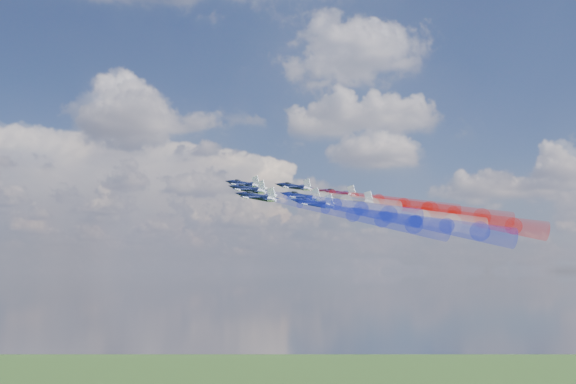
{
  "coord_description": "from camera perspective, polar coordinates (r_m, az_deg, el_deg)",
  "views": [
    {
      "loc": [
        -9.87,
        -190.01,
        128.33
      ],
      "look_at": [
        -4.46,
        -17.33,
        149.7
      ],
      "focal_mm": 40.1,
      "sensor_mm": 36.0,
      "label": 1
    }
  ],
  "objects": [
    {
      "name": "trail_lead",
      "position": [
        166.95,
        3.12,
        -0.47
      ],
      "size": [
        36.73,
        31.75,
        14.14
      ],
      "primitive_type": null,
      "rotation": [
        0.21,
        -0.15,
        0.86
      ],
      "color": "white"
    },
    {
      "name": "trail_inner_right",
      "position": [
        169.56,
        8.02,
        -0.73
      ],
      "size": [
        36.73,
        31.75,
        14.14
      ],
      "primitive_type": null,
      "rotation": [
        0.21,
        -0.15,
        0.86
      ],
      "color": "red"
    },
    {
      "name": "jet_inner_left",
      "position": [
        170.42,
        -3.56,
        0.25
      ],
      "size": [
        17.81,
        17.63,
        8.05
      ],
      "primitive_type": null,
      "rotation": [
        0.21,
        -0.15,
        0.86
      ],
      "color": "black"
    },
    {
      "name": "trail_rear_left",
      "position": [
        145.05,
        11.24,
        -2.55
      ],
      "size": [
        36.73,
        31.75,
        14.14
      ],
      "primitive_type": null,
      "rotation": [
        0.21,
        -0.15,
        0.86
      ],
      "color": "#1927D5"
    },
    {
      "name": "jet_inner_right",
      "position": [
        185.14,
        0.54,
        0.46
      ],
      "size": [
        17.81,
        17.63,
        8.05
      ],
      "primitive_type": null,
      "rotation": [
        0.21,
        -0.15,
        0.86
      ],
      "color": "black"
    },
    {
      "name": "jet_lead",
      "position": [
        184.4,
        -3.98,
        0.71
      ],
      "size": [
        17.81,
        17.63,
        8.05
      ],
      "primitive_type": null,
      "rotation": [
        0.21,
        -0.15,
        0.86
      ],
      "color": "black"
    },
    {
      "name": "trail_outer_left",
      "position": [
        140.79,
        5.8,
        -1.97
      ],
      "size": [
        36.73,
        31.75,
        14.14
      ],
      "primitive_type": null,
      "rotation": [
        0.21,
        -0.15,
        0.86
      ],
      "color": "#1927D5"
    },
    {
      "name": "jet_rear_left",
      "position": [
        159.52,
        2.28,
        -1.01
      ],
      "size": [
        17.81,
        17.63,
        8.05
      ],
      "primitive_type": null,
      "rotation": [
        0.21,
        -0.15,
        0.86
      ],
      "color": "black"
    },
    {
      "name": "jet_outer_left",
      "position": [
        157.42,
        -2.8,
        -0.43
      ],
      "size": [
        17.81,
        17.63,
        8.05
      ],
      "primitive_type": null,
      "rotation": [
        0.21,
        -0.15,
        0.86
      ],
      "color": "black"
    },
    {
      "name": "jet_outer_right",
      "position": [
        183.91,
        4.42,
        -0.11
      ],
      "size": [
        17.81,
        17.63,
        8.05
      ],
      "primitive_type": null,
      "rotation": [
        0.21,
        -0.15,
        0.86
      ],
      "color": "black"
    },
    {
      "name": "trail_rear_right",
      "position": [
        158.13,
        14.36,
        -2.06
      ],
      "size": [
        36.73,
        31.75,
        14.14
      ],
      "primitive_type": null,
      "rotation": [
        0.21,
        -0.15,
        0.86
      ],
      "color": "red"
    },
    {
      "name": "trail_inner_left",
      "position": [
        153.29,
        4.24,
        -1.08
      ],
      "size": [
        36.73,
        31.75,
        14.14
      ],
      "primitive_type": null,
      "rotation": [
        0.21,
        -0.15,
        0.86
      ],
      "color": "#1927D5"
    },
    {
      "name": "jet_center_third",
      "position": [
        170.0,
        1.2,
        -0.39
      ],
      "size": [
        17.81,
        17.63,
        8.05
      ],
      "primitive_type": null,
      "rotation": [
        0.21,
        -0.15,
        0.86
      ],
      "color": "black"
    },
    {
      "name": "jet_rear_right",
      "position": [
        171.22,
        5.8,
        -0.68
      ],
      "size": [
        17.81,
        17.63,
        8.05
      ],
      "primitive_type": null,
      "rotation": [
        0.21,
        -0.15,
        0.86
      ],
      "color": "black"
    },
    {
      "name": "trail_center_third",
      "position": [
        154.9,
        9.46,
        -1.78
      ],
      "size": [
        36.73,
        31.75,
        14.14
      ],
      "primitive_type": null,
      "rotation": [
        0.21,
        -0.15,
        0.86
      ],
      "color": "white"
    },
    {
      "name": "trail_outer_right",
      "position": [
        170.03,
        12.25,
        -1.35
      ],
      "size": [
        36.73,
        31.75,
        14.14
      ],
      "primitive_type": null,
      "rotation": [
        0.21,
        -0.15,
        0.86
      ],
      "color": "red"
    }
  ]
}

